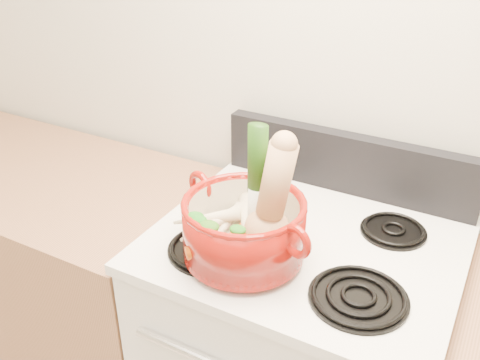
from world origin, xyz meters
The scene contains 22 objects.
wall_back centered at (0.00, 1.75, 1.30)m, with size 3.50×0.02×2.60m, color beige.
cooktop centered at (0.00, 1.40, 0.93)m, with size 0.78×0.67×0.03m, color silver.
control_backsplash centered at (0.00, 1.70, 1.04)m, with size 0.76×0.05×0.18m, color black.
counter_left centered at (-1.07, 1.40, 0.45)m, with size 1.36×0.65×0.90m, color #956546.
burner_front_left centered at (-0.19, 1.24, 0.96)m, with size 0.22×0.22×0.02m, color black.
burner_front_right centered at (0.19, 1.24, 0.96)m, with size 0.22×0.22×0.02m, color black.
burner_back_left centered at (-0.19, 1.54, 0.96)m, with size 0.17×0.17×0.02m, color black.
burner_back_right centered at (0.19, 1.54, 0.96)m, with size 0.17×0.17×0.02m, color black.
dutch_oven centered at (-0.10, 1.25, 1.04)m, with size 0.29×0.29×0.14m, color maroon.
pot_handle_left centered at (-0.26, 1.30, 1.09)m, with size 0.08×0.08×0.02m, color maroon.
pot_handle_right centered at (0.05, 1.19, 1.09)m, with size 0.08×0.08×0.02m, color maroon.
squash centered at (-0.05, 1.27, 1.14)m, with size 0.12×0.12×0.28m, color tan, non-canonical shape.
leek centered at (-0.09, 1.28, 1.15)m, with size 0.05×0.05×0.31m, color beige.
ginger centered at (-0.07, 1.31, 1.02)m, with size 0.07×0.05×0.04m, color tan.
parsnip_0 centered at (-0.17, 1.29, 1.02)m, with size 0.04×0.04×0.19m, color beige.
parsnip_1 centered at (-0.19, 1.26, 1.03)m, with size 0.04×0.04×0.21m, color beige.
parsnip_2 centered at (-0.12, 1.29, 1.04)m, with size 0.04×0.04×0.20m, color beige.
parsnip_3 centered at (-0.21, 1.26, 1.03)m, with size 0.04×0.04×0.17m, color #EEE8C2.
carrot_0 centered at (-0.13, 1.20, 1.02)m, with size 0.04×0.04×0.18m, color #C74209.
carrot_1 centered at (-0.14, 1.18, 1.02)m, with size 0.03×0.03×0.15m, color #CE430A.
carrot_2 centered at (-0.08, 1.22, 1.03)m, with size 0.03×0.03×0.15m, color #C25209.
carrot_3 centered at (-0.13, 1.18, 1.03)m, with size 0.03×0.03×0.13m, color #DC410B.
Camera 1 is at (0.40, 0.31, 1.75)m, focal length 40.00 mm.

